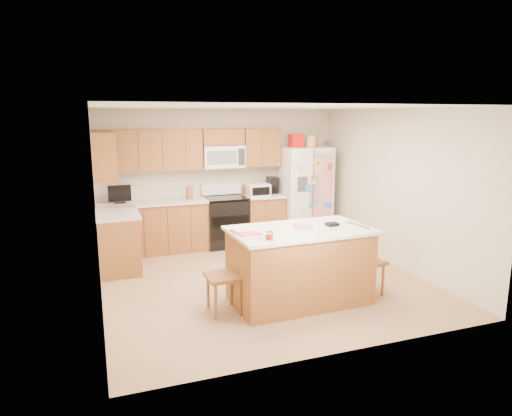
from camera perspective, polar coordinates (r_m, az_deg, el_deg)
name	(u,v)px	position (r m, az deg, el deg)	size (l,w,h in m)	color
ground	(262,280)	(6.84, 0.75, -8.96)	(4.50, 4.50, 0.00)	#9A6D47
room_shell	(262,184)	(6.47, 0.78, 3.07)	(4.60, 4.60, 2.52)	beige
cabinetry	(173,202)	(8.03, -10.35, 0.74)	(3.36, 1.56, 2.15)	#955934
stove	(225,221)	(8.46, -3.84, -1.58)	(0.76, 0.65, 1.13)	black
refrigerator	(304,193)	(8.87, 6.04, 1.94)	(0.90, 0.79, 2.04)	white
island	(299,265)	(5.96, 5.44, -7.12)	(1.81, 1.09, 1.07)	#955934
windsor_chair_left	(226,275)	(5.65, -3.82, -8.41)	(0.42, 0.44, 1.00)	#955934
windsor_chair_back	(285,253)	(6.60, 3.64, -5.69)	(0.43, 0.41, 0.93)	#955934
windsor_chair_right	(365,261)	(6.34, 13.43, -6.47)	(0.47, 0.48, 0.99)	#955934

